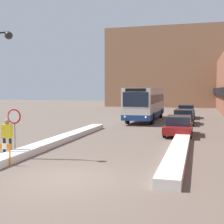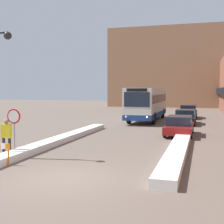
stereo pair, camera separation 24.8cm
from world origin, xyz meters
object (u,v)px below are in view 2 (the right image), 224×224
Objects in this scene: stop_sign at (14,121)px; parked_car_middle at (185,117)px; parked_car_front at (179,126)px; parked_car_back at (188,111)px; city_bus at (147,103)px; pedestrian at (6,134)px.

parked_car_middle is at bearing 64.26° from stop_sign.
parked_car_back is at bearing 90.00° from parked_car_front.
city_bus is 18.68m from stop_sign.
parked_car_back is (0.00, 6.54, 0.06)m from parked_car_middle.
city_bus is 6.22× the size of pedestrian.
parked_car_middle is at bearing 61.57° from pedestrian.
parked_car_back reaches higher than parked_car_middle.
parked_car_middle is (3.98, -2.21, -1.14)m from city_bus.
pedestrian reaches higher than parked_car_back.
parked_car_middle is at bearing -90.00° from parked_car_back.
parked_car_front is at bearing -90.00° from parked_car_middle.
parked_car_back reaches higher than parked_car_front.
city_bus is 19.59m from pedestrian.
parked_car_middle is 17.88m from stop_sign.
pedestrian is at bearing -77.40° from stop_sign.
city_bus is 4.69m from parked_car_middle.
parked_car_front is 12.04m from pedestrian.
parked_car_back is 2.70× the size of pedestrian.
pedestrian is at bearing -100.48° from city_bus.
stop_sign is (-7.75, -8.42, 0.92)m from parked_car_front.
parked_car_front is (3.98, -9.87, -1.15)m from city_bus.
parked_car_front and parked_car_middle have the same top height.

